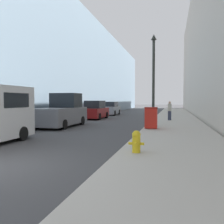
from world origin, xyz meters
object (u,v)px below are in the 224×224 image
Objects in this scene: trash_bin at (151,118)px; pedestrian_on_sidewalk at (170,111)px; fire_hydrant at (136,141)px; pickup_truck at (62,113)px; lamppost at (153,79)px; parked_sedan_far at (110,109)px; parked_sedan_near at (95,111)px.

pedestrian_on_sidewalk is at bearing 81.75° from trash_bin.
fire_hydrant is 0.14× the size of pickup_truck.
lamppost is 1.19× the size of pickup_truck.
parked_sedan_far is (-6.40, 15.37, -0.05)m from trash_bin.
pedestrian_on_sidewalk reaches higher than trash_bin.
fire_hydrant is 6.86m from trash_bin.
fire_hydrant is at bearing -73.66° from parked_sedan_far.
trash_bin is 0.80× the size of pedestrian_on_sidewalk.
lamppost is 14.79m from parked_sedan_far.
pickup_truck is at bearing -172.13° from lamppost.
lamppost reaches higher than parked_sedan_near.
trash_bin is 16.64m from parked_sedan_far.
trash_bin is at bearing -67.40° from parked_sedan_far.
pedestrian_on_sidewalk reaches higher than parked_sedan_far.
fire_hydrant is 13.58m from pedestrian_on_sidewalk.
parked_sedan_near is (-6.23, 8.74, 0.00)m from trash_bin.
parked_sedan_far is at bearing 130.32° from pedestrian_on_sidewalk.
pedestrian_on_sidewalk is at bearing 77.07° from lamppost.
trash_bin is at bearing -98.25° from pedestrian_on_sidewalk.
parked_sedan_near is (-6.18, 6.50, -2.48)m from lamppost.
parked_sedan_far reaches higher than fire_hydrant.
pedestrian_on_sidewalk is (7.36, -8.68, 0.19)m from parked_sedan_far.
pickup_truck is 1.21× the size of parked_sedan_far.
fire_hydrant is at bearing -93.58° from pedestrian_on_sidewalk.
lamppost is 9.30m from parked_sedan_near.
parked_sedan_near reaches higher than trash_bin.
parked_sedan_near reaches higher than fire_hydrant.
lamppost is 6.74m from pickup_truck.
lamppost is 1.42× the size of parked_sedan_near.
parked_sedan_near is 7.49m from pedestrian_on_sidewalk.
pedestrian_on_sidewalk reaches higher than fire_hydrant.
pickup_truck is at bearing -89.65° from parked_sedan_far.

